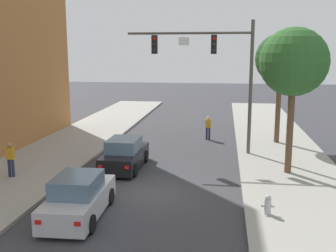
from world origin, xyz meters
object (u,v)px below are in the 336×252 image
at_px(traffic_signal_mast, 215,62).
at_px(car_following_silver, 79,198).
at_px(car_lead_black, 125,155).
at_px(street_tree_second, 281,59).
at_px(pedestrian_crossing_road, 208,126).
at_px(pedestrian_sidewalk_left_walker, 10,158).
at_px(fire_hydrant, 268,205).
at_px(street_tree_nearest, 294,63).

relative_size(traffic_signal_mast, car_following_silver, 1.75).
relative_size(car_lead_black, street_tree_second, 0.61).
bearing_deg(street_tree_second, pedestrian_crossing_road, 170.00).
bearing_deg(pedestrian_sidewalk_left_walker, car_lead_black, 27.69).
relative_size(car_following_silver, street_tree_second, 0.62).
bearing_deg(car_following_silver, fire_hydrant, 7.23).
relative_size(car_lead_black, fire_hydrant, 5.90).
xyz_separation_m(car_lead_black, fire_hydrant, (6.65, -5.36, -0.22)).
bearing_deg(street_tree_nearest, pedestrian_sidewalk_left_walker, -168.98).
bearing_deg(car_lead_black, street_tree_second, 38.48).
bearing_deg(street_tree_second, fire_hydrant, -98.33).
bearing_deg(pedestrian_crossing_road, pedestrian_sidewalk_left_walker, -131.26).
distance_m(pedestrian_crossing_road, street_tree_second, 6.41).
bearing_deg(pedestrian_sidewalk_left_walker, street_tree_nearest, 11.02).
distance_m(traffic_signal_mast, car_following_silver, 11.71).
relative_size(car_lead_black, pedestrian_crossing_road, 2.59).
bearing_deg(fire_hydrant, traffic_signal_mast, 104.14).
height_order(pedestrian_sidewalk_left_walker, pedestrian_crossing_road, pedestrian_sidewalk_left_walker).
bearing_deg(street_tree_nearest, car_lead_black, 179.95).
bearing_deg(car_lead_black, pedestrian_sidewalk_left_walker, -152.31).
distance_m(traffic_signal_mast, fire_hydrant, 10.36).
xyz_separation_m(car_following_silver, pedestrian_crossing_road, (4.10, 13.69, 0.19)).
relative_size(pedestrian_sidewalk_left_walker, pedestrian_crossing_road, 1.00).
distance_m(pedestrian_sidewalk_left_walker, street_tree_nearest, 13.91).
relative_size(street_tree_nearest, street_tree_second, 1.00).
distance_m(car_following_silver, fire_hydrant, 6.85).
bearing_deg(pedestrian_crossing_road, street_tree_second, -10.00).
height_order(car_following_silver, street_tree_nearest, street_tree_nearest).
relative_size(car_following_silver, fire_hydrant, 5.97).
bearing_deg(car_lead_black, traffic_signal_mast, 38.48).
distance_m(fire_hydrant, street_tree_nearest, 7.42).
distance_m(pedestrian_crossing_road, fire_hydrant, 13.12).
distance_m(car_lead_black, street_tree_nearest, 9.40).
xyz_separation_m(car_lead_black, pedestrian_crossing_road, (3.95, 7.47, 0.19)).
distance_m(traffic_signal_mast, street_tree_second, 5.11).
height_order(traffic_signal_mast, pedestrian_crossing_road, traffic_signal_mast).
relative_size(pedestrian_sidewalk_left_walker, street_tree_nearest, 0.24).
relative_size(traffic_signal_mast, car_lead_black, 1.76).
distance_m(pedestrian_sidewalk_left_walker, street_tree_second, 16.72).
bearing_deg(fire_hydrant, car_following_silver, -172.77).
bearing_deg(car_following_silver, pedestrian_sidewalk_left_walker, 141.78).
bearing_deg(traffic_signal_mast, pedestrian_crossing_road, 96.65).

